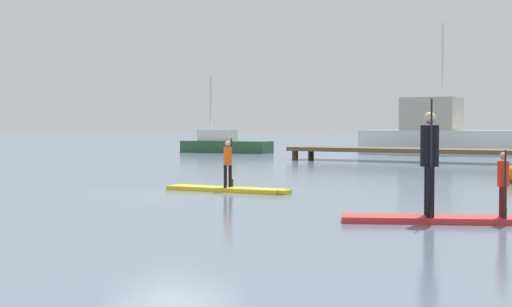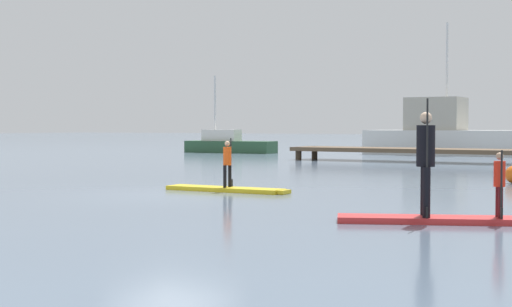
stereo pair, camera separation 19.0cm
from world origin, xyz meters
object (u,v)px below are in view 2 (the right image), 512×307
Objects in this scene: paddler_child_front at (500,181)px; fishing_boat_white_large at (449,135)px; paddler_adult at (426,156)px; paddleboard_near at (227,189)px; paddler_child_solo at (228,161)px; trawler_grey_distant at (228,144)px; paddleboard_far at (446,220)px.

paddler_child_front is 0.11× the size of fishing_boat_white_large.
paddleboard_near is at bearing 151.90° from paddler_adult.
paddleboard_near is 0.34× the size of fishing_boat_white_large.
paddler_child_front is 29.79m from fishing_boat_white_large.
fishing_boat_white_large reaches higher than paddler_child_solo.
paddler_child_solo is 7.57m from paddler_child_front.
paddleboard_near is 7.59m from paddler_child_front.
trawler_grey_distant is at bearing 123.66° from paddler_child_solo.
paddleboard_far is 0.61× the size of trawler_grey_distant.
paddler_child_solo is (0.00, 0.01, 0.67)m from paddleboard_near.
trawler_grey_distant is (-14.55, 21.85, -0.22)m from paddler_child_solo.
fishing_boat_white_large is 1.71× the size of trawler_grey_distant.
paddleboard_near is at bearing -91.06° from paddler_child_solo.
paddler_child_solo is 7.04m from paddleboard_far.
paddler_child_front is (7.06, -2.73, -0.04)m from paddler_child_solo.
paddler_adult is at bearing -73.33° from fishing_boat_white_large.
paddler_adult is at bearing -28.19° from paddler_child_solo.
paddler_adult is 0.34× the size of trawler_grey_distant.
paddler_child_solo is 25.59m from fishing_boat_white_large.
paddler_adult is 32.42m from trawler_grey_distant.
paddler_child_front is at bearing -21.09° from paddleboard_near.
trawler_grey_distant reaches higher than paddleboard_far.
paddler_adult is (6.00, -3.20, 1.02)m from paddleboard_near.
paddleboard_near is 2.95× the size of paddler_child_front.
paddler_child_front is (1.06, 0.48, -0.39)m from paddler_adult.
paddleboard_near is 0.58× the size of trawler_grey_distant.
fishing_boat_white_large reaches higher than paddleboard_far.
paddleboard_near is 1.68× the size of paddler_adult.
fishing_boat_white_large is at bearing 16.74° from trawler_grey_distant.
paddleboard_near and paddleboard_far have the same top height.
paddleboard_far is at bearing 25.95° from paddler_adult.
paddleboard_far is (6.29, -3.06, 0.00)m from paddleboard_near.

